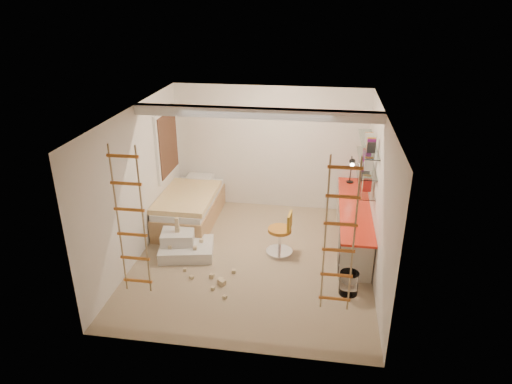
% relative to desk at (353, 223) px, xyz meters
% --- Properties ---
extents(floor, '(4.50, 4.50, 0.00)m').
position_rel_desk_xyz_m(floor, '(-1.72, -0.86, -0.40)').
color(floor, '#957E60').
rests_on(floor, ground).
extents(ceiling_beam, '(4.00, 0.18, 0.16)m').
position_rel_desk_xyz_m(ceiling_beam, '(-1.72, -0.56, 2.12)').
color(ceiling_beam, white).
rests_on(ceiling_beam, ceiling).
extents(window_frame, '(0.06, 1.15, 1.35)m').
position_rel_desk_xyz_m(window_frame, '(-3.69, 0.64, 1.15)').
color(window_frame, white).
rests_on(window_frame, wall_left).
extents(window_blind, '(0.02, 1.00, 1.20)m').
position_rel_desk_xyz_m(window_blind, '(-3.65, 0.64, 1.15)').
color(window_blind, '#4C2D1E').
rests_on(window_blind, window_frame).
extents(rope_ladder_left, '(0.41, 0.04, 2.13)m').
position_rel_desk_xyz_m(rope_ladder_left, '(-3.07, -2.61, 1.11)').
color(rope_ladder_left, orange).
rests_on(rope_ladder_left, ceiling).
extents(rope_ladder_right, '(0.41, 0.04, 2.13)m').
position_rel_desk_xyz_m(rope_ladder_right, '(-0.37, -2.61, 1.11)').
color(rope_ladder_right, '#BD6420').
rests_on(rope_ladder_right, ceiling).
extents(waste_bin, '(0.29, 0.29, 0.37)m').
position_rel_desk_xyz_m(waste_bin, '(-0.11, -1.62, -0.22)').
color(waste_bin, white).
rests_on(waste_bin, floor).
extents(desk, '(0.56, 2.80, 0.75)m').
position_rel_desk_xyz_m(desk, '(0.00, 0.00, 0.00)').
color(desk, red).
rests_on(desk, floor).
extents(shelves, '(0.25, 1.80, 0.71)m').
position_rel_desk_xyz_m(shelves, '(0.15, 0.27, 1.10)').
color(shelves, white).
rests_on(shelves, wall_right).
extents(bed, '(1.02, 2.00, 0.69)m').
position_rel_desk_xyz_m(bed, '(-3.20, 0.36, -0.07)').
color(bed, '#AD7F51').
rests_on(bed, floor).
extents(task_lamp, '(0.14, 0.36, 0.57)m').
position_rel_desk_xyz_m(task_lamp, '(-0.05, 0.96, 0.73)').
color(task_lamp, black).
rests_on(task_lamp, desk).
extents(swivel_chair, '(0.52, 0.52, 0.81)m').
position_rel_desk_xyz_m(swivel_chair, '(-1.27, -0.59, -0.11)').
color(swivel_chair, '#BB7323').
rests_on(swivel_chair, floor).
extents(play_platform, '(1.05, 0.88, 0.41)m').
position_rel_desk_xyz_m(play_platform, '(-2.96, -0.87, -0.24)').
color(play_platform, silver).
rests_on(play_platform, floor).
extents(toy_blocks, '(1.24, 1.33, 0.68)m').
position_rel_desk_xyz_m(toy_blocks, '(-2.57, -1.32, -0.21)').
color(toy_blocks, '#CCB284').
rests_on(toy_blocks, floor).
extents(books, '(0.14, 0.70, 0.92)m').
position_rel_desk_xyz_m(books, '(0.15, 0.27, 1.19)').
color(books, red).
rests_on(books, shelves).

